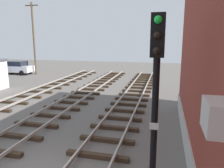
{
  "coord_description": "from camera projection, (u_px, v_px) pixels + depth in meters",
  "views": [
    {
      "loc": [
        3.81,
        -5.22,
        4.45
      ],
      "look_at": [
        0.18,
        9.46,
        1.43
      ],
      "focal_mm": 35.11,
      "sensor_mm": 36.0,
      "label": 1
    }
  ],
  "objects": [
    {
      "name": "utility_pole_far",
      "position": [
        34.0,
        38.0,
        28.22
      ],
      "size": [
        1.8,
        0.24,
        9.16
      ],
      "color": "brown",
      "rests_on": "ground"
    },
    {
      "name": "parked_car_white",
      "position": [
        17.0,
        67.0,
        29.24
      ],
      "size": [
        4.2,
        2.04,
        1.76
      ],
      "color": "silver",
      "rests_on": "ground"
    },
    {
      "name": "signal_mast",
      "position": [
        156.0,
        88.0,
        5.72
      ],
      "size": [
        0.36,
        0.4,
        5.12
      ],
      "color": "black",
      "rests_on": "ground"
    }
  ]
}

